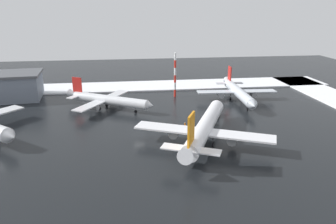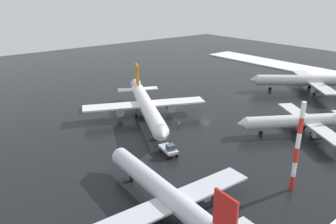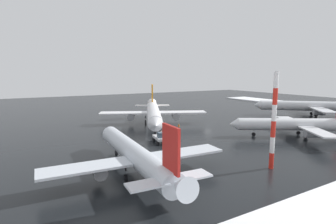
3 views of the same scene
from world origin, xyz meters
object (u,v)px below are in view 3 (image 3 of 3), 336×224
ground_crew_mid_apron (161,134)px  airplane_distant_tail (134,154)px  pushback_tug (160,137)px  airplane_foreground_jet (153,113)px  antenna_mast (274,121)px  airplane_parked_portside (295,124)px  airplane_far_rear (308,106)px  ground_crew_by_nose_gear (179,127)px

ground_crew_mid_apron → airplane_distant_tail: bearing=83.8°
airplane_distant_tail → ground_crew_mid_apron: airplane_distant_tail is taller
pushback_tug → ground_crew_mid_apron: bearing=161.3°
airplane_foreground_jet → antenna_mast: bearing=25.8°
airplane_distant_tail → ground_crew_mid_apron: 22.26m
airplane_parked_portside → ground_crew_mid_apron: 31.32m
airplane_foreground_jet → ground_crew_mid_apron: airplane_foreground_jet is taller
airplane_far_rear → airplane_distant_tail: size_ratio=0.92×
airplane_far_rear → antenna_mast: bearing=68.5°
antenna_mast → ground_crew_mid_apron: bearing=102.5°
pushback_tug → airplane_foreground_jet: bearing=169.2°
pushback_tug → antenna_mast: (8.04, -21.67, 6.23)m
airplane_far_rear → ground_crew_by_nose_gear: size_ratio=16.91×
airplane_foreground_jet → pushback_tug: airplane_foreground_jet is taller
airplane_parked_portside → antenna_mast: (-22.08, -11.38, 4.59)m
airplane_far_rear → airplane_parked_portside: (-31.67, -17.06, -0.55)m
airplane_parked_portside → airplane_far_rear: bearing=-120.2°
airplane_foreground_jet → airplane_distant_tail: bearing=-5.9°
airplane_far_rear → ground_crew_mid_apron: size_ratio=16.91×
pushback_tug → ground_crew_mid_apron: pushback_tug is taller
airplane_foreground_jet → airplane_far_rear: (54.39, -11.32, -0.20)m
airplane_parked_portside → ground_crew_mid_apron: (-27.79, 14.30, -1.94)m
airplane_foreground_jet → pushback_tug: (-7.40, -18.08, -2.38)m
airplane_parked_portside → airplane_distant_tail: (-41.52, -3.10, 0.18)m
airplane_foreground_jet → airplane_parked_portside: 36.36m
airplane_parked_portside → antenna_mast: bearing=58.7°
airplane_distant_tail → pushback_tug: airplane_distant_tail is taller
airplane_foreground_jet → ground_crew_mid_apron: 15.21m
airplane_distant_tail → ground_crew_by_nose_gear: airplane_distant_tail is taller
pushback_tug → ground_crew_by_nose_gear: 13.65m
airplane_foreground_jet → airplane_far_rear: airplane_foreground_jet is taller
airplane_foreground_jet → antenna_mast: antenna_mast is taller
airplane_distant_tail → pushback_tug: size_ratio=6.38×
airplane_foreground_jet → antenna_mast: 39.95m
ground_crew_mid_apron → pushback_tug: bearing=91.9°
airplane_foreground_jet → ground_crew_mid_apron: size_ratio=20.52×
airplane_distant_tail → airplane_far_rear: bearing=-71.5°
airplane_distant_tail → pushback_tug: bearing=-37.3°
airplane_far_rear → ground_crew_by_nose_gear: airplane_far_rear is taller
airplane_distant_tail → ground_crew_mid_apron: bearing=-35.2°
airplane_far_rear → ground_crew_mid_apron: airplane_far_rear is taller
airplane_far_rear → ground_crew_mid_apron: (-59.46, -2.76, -2.50)m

